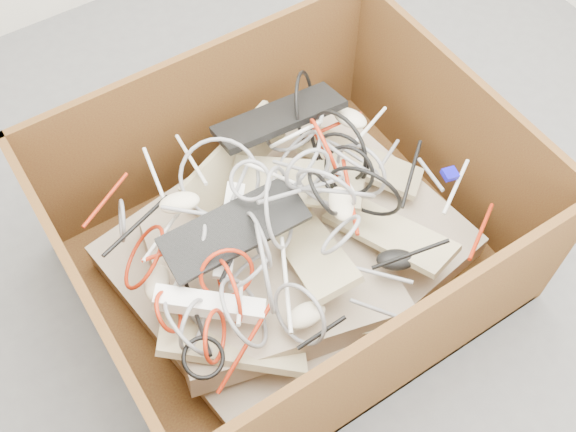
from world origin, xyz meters
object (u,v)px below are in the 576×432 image
power_strip_right (209,305)px  cardboard_box (287,250)px  power_strip_left (229,231)px  vga_plug (450,174)px

power_strip_right → cardboard_box: bearing=58.3°
cardboard_box → power_strip_right: (-0.33, -0.13, 0.20)m
power_strip_right → power_strip_left: bearing=82.1°
power_strip_right → vga_plug: size_ratio=6.66×
vga_plug → power_strip_left: bearing=174.7°
power_strip_right → vga_plug: bearing=35.3°
power_strip_right → vga_plug: (0.82, -0.02, 0.02)m
cardboard_box → power_strip_right: 0.41m
cardboard_box → vga_plug: 0.56m
power_strip_right → vga_plug: power_strip_right is taller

